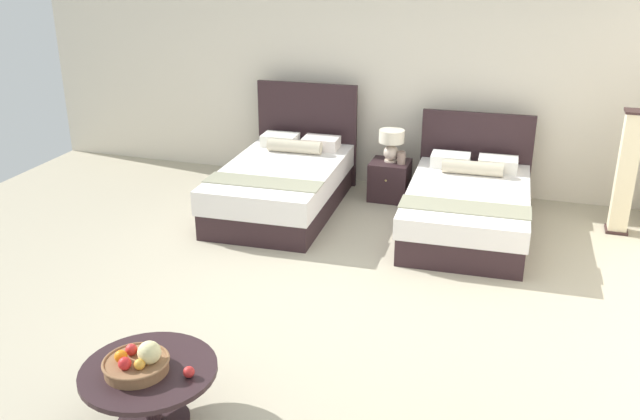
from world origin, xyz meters
name	(u,v)px	position (x,y,z in m)	size (l,w,h in m)	color
ground_plane	(318,303)	(0.00, 0.00, -0.01)	(9.59, 10.03, 0.02)	#AEA48B
wall_back	(399,79)	(0.00, 3.22, 1.32)	(9.59, 0.12, 2.64)	beige
bed_near_window	(284,183)	(-1.04, 1.96, 0.31)	(1.32, 2.17, 1.27)	#2D1C20
bed_near_corner	(468,205)	(1.04, 1.96, 0.28)	(1.33, 2.09, 1.06)	#2D1C20
nightstand	(390,180)	(0.05, 2.64, 0.23)	(0.45, 0.44, 0.46)	#2D1C20
table_lamp	(392,142)	(0.05, 2.66, 0.70)	(0.30, 0.30, 0.38)	beige
vase	(401,158)	(0.19, 2.60, 0.54)	(0.10, 0.10, 0.15)	gray
coffee_table	(150,381)	(-0.54, -1.83, 0.32)	(0.87, 0.87, 0.41)	#2D1C20
fruit_bowl	(138,362)	(-0.58, -1.88, 0.48)	(0.42, 0.42, 0.21)	brown
loose_apple	(189,372)	(-0.25, -1.83, 0.45)	(0.07, 0.07, 0.07)	red
floor_lamp_corner	(626,173)	(2.58, 2.41, 0.66)	(0.22, 0.22, 1.32)	#352221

